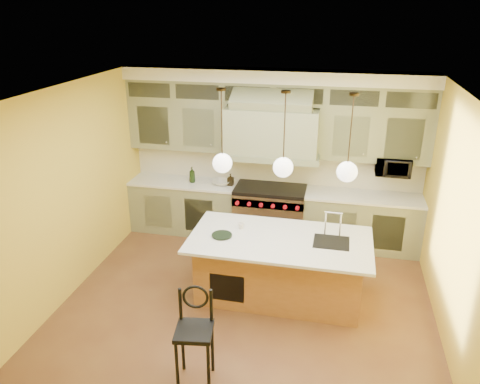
% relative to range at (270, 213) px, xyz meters
% --- Properties ---
extents(floor, '(5.00, 5.00, 0.00)m').
position_rel_range_xyz_m(floor, '(0.00, -2.14, -0.49)').
color(floor, '#58321E').
rests_on(floor, ground).
extents(ceiling, '(5.00, 5.00, 0.00)m').
position_rel_range_xyz_m(ceiling, '(0.00, -2.14, 2.41)').
color(ceiling, white).
rests_on(ceiling, wall_back).
extents(wall_back, '(5.00, 0.00, 5.00)m').
position_rel_range_xyz_m(wall_back, '(0.00, 0.36, 0.96)').
color(wall_back, gold).
rests_on(wall_back, ground).
extents(wall_front, '(5.00, 0.00, 5.00)m').
position_rel_range_xyz_m(wall_front, '(0.00, -4.64, 0.96)').
color(wall_front, gold).
rests_on(wall_front, ground).
extents(wall_left, '(0.00, 5.00, 5.00)m').
position_rel_range_xyz_m(wall_left, '(-2.50, -2.14, 0.96)').
color(wall_left, gold).
rests_on(wall_left, ground).
extents(wall_right, '(0.00, 5.00, 5.00)m').
position_rel_range_xyz_m(wall_right, '(2.50, -2.14, 0.96)').
color(wall_right, gold).
rests_on(wall_right, ground).
extents(back_cabinetry, '(5.00, 0.77, 2.90)m').
position_rel_range_xyz_m(back_cabinetry, '(0.00, 0.09, 0.94)').
color(back_cabinetry, gray).
rests_on(back_cabinetry, floor).
extents(range, '(1.20, 0.74, 0.96)m').
position_rel_range_xyz_m(range, '(0.00, 0.00, 0.00)').
color(range, silver).
rests_on(range, floor).
extents(kitchen_island, '(2.45, 1.31, 1.35)m').
position_rel_range_xyz_m(kitchen_island, '(0.41, -1.70, -0.01)').
color(kitchen_island, '#935F34').
rests_on(kitchen_island, floor).
extents(counter_stool, '(0.44, 0.44, 1.12)m').
position_rel_range_xyz_m(counter_stool, '(-0.27, -3.49, 0.15)').
color(counter_stool, black).
rests_on(counter_stool, floor).
extents(microwave, '(0.54, 0.37, 0.30)m').
position_rel_range_xyz_m(microwave, '(1.95, 0.11, 0.96)').
color(microwave, black).
rests_on(microwave, back_cabinetry).
extents(oil_bottle_a, '(0.11, 0.11, 0.28)m').
position_rel_range_xyz_m(oil_bottle_a, '(-1.39, 0.01, 0.60)').
color(oil_bottle_a, black).
rests_on(oil_bottle_a, back_cabinetry).
extents(oil_bottle_b, '(0.10, 0.11, 0.21)m').
position_rel_range_xyz_m(oil_bottle_b, '(-0.70, 0.01, 0.56)').
color(oil_bottle_b, black).
rests_on(oil_bottle_b, back_cabinetry).
extents(fruit_bowl, '(0.34, 0.34, 0.08)m').
position_rel_range_xyz_m(fruit_bowl, '(-0.86, 0.01, 0.49)').
color(fruit_bowl, silver).
rests_on(fruit_bowl, back_cabinetry).
extents(cup, '(0.10, 0.10, 0.08)m').
position_rel_range_xyz_m(cup, '(-0.18, -1.55, 0.48)').
color(cup, silver).
rests_on(cup, kitchen_island).
extents(pendant_left, '(0.26, 0.26, 1.11)m').
position_rel_range_xyz_m(pendant_left, '(-0.40, -1.69, 1.46)').
color(pendant_left, '#2D2319').
rests_on(pendant_left, ceiling).
extents(pendant_center, '(0.26, 0.26, 1.11)m').
position_rel_range_xyz_m(pendant_center, '(0.40, -1.69, 1.46)').
color(pendant_center, '#2D2319').
rests_on(pendant_center, ceiling).
extents(pendant_right, '(0.26, 0.26, 1.11)m').
position_rel_range_xyz_m(pendant_right, '(1.20, -1.69, 1.46)').
color(pendant_right, '#2D2319').
rests_on(pendant_right, ceiling).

